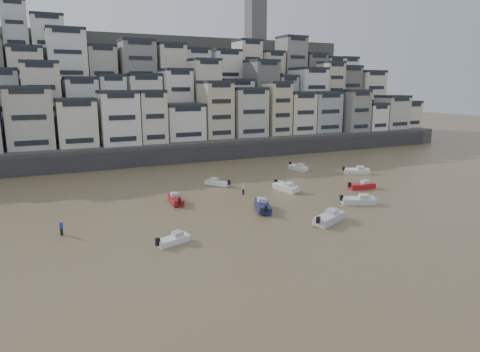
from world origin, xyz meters
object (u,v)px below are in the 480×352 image
boat_e (286,186)px  person_blue (61,228)px  person_pink (243,189)px  boat_c (263,205)px  boat_h (217,182)px  boat_b (359,199)px  boat_j (173,239)px  boat_g (357,170)px  boat_f (176,198)px  boat_i (298,167)px  boat_a (329,216)px  boat_d (362,185)px

boat_e → person_blue: size_ratio=3.11×
boat_e → person_pink: bearing=-107.6°
boat_c → person_pink: 9.20m
boat_c → boat_h: 16.10m
boat_b → boat_c: bearing=-167.1°
boat_j → person_pink: person_pink is taller
boat_g → boat_j: bearing=-125.8°
boat_e → person_blue: person_blue is taller
boat_f → boat_i: bearing=-61.3°
boat_b → boat_i: bearing=102.4°
boat_a → boat_f: size_ratio=1.15×
boat_j → person_blue: person_blue is taller
boat_d → boat_h: bearing=154.8°
boat_e → boat_i: 17.42m
boat_c → boat_i: bearing=-22.9°
boat_g → boat_j: boat_g is taller
boat_h → boat_a: bearing=155.2°
boat_d → boat_e: size_ratio=0.93×
person_pink → boat_f: bearing=-178.1°
boat_e → person_blue: 34.45m
boat_b → boat_f: size_ratio=1.03×
boat_h → person_blue: (-25.30, -14.71, 0.23)m
boat_h → boat_i: bearing=-111.1°
boat_a → boat_i: (14.71, 29.46, -0.12)m
boat_e → boat_i: bearing=131.3°
boat_e → person_pink: 7.16m
boat_b → boat_g: 21.94m
person_pink → boat_a: bearing=-78.5°
boat_d → boat_j: (-35.19, -10.64, -0.12)m
boat_c → boat_d: (20.61, 3.94, -0.08)m
boat_a → boat_g: boat_a is taller
boat_b → boat_e: bearing=141.0°
person_pink → boat_j: bearing=-135.6°
person_blue → boat_c: bearing=-3.1°
boat_g → boat_i: 11.31m
boat_a → boat_g: size_ratio=1.11×
boat_f → person_pink: bearing=-82.9°
boat_g → person_pink: bearing=-141.5°
boat_d → boat_h: 23.86m
boat_d → boat_f: boat_f is taller
boat_e → boat_h: size_ratio=1.15×
boat_i → boat_a: bearing=-35.6°
boat_d → boat_f: size_ratio=0.99×
boat_b → boat_j: boat_b is taller
boat_a → boat_f: bearing=105.7°
boat_h → boat_c: bearing=143.4°
boat_b → boat_c: boat_c is taller
boat_g → boat_j: (-42.50, -20.36, -0.15)m
boat_g → boat_f: bearing=-143.8°
boat_h → boat_f: bearing=91.3°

